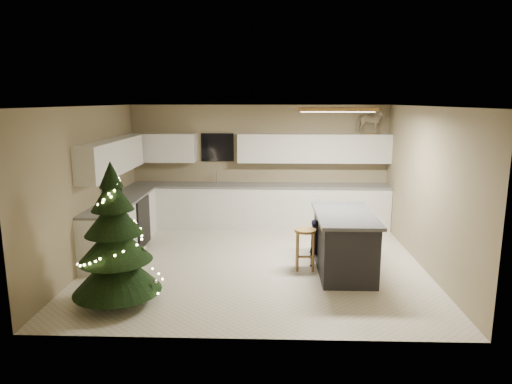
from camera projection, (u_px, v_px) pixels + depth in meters
ground_plane at (255, 263)px, 7.69m from camera, size 5.50×5.50×0.00m
room_shell at (257, 160)px, 7.34m from camera, size 5.52×5.02×2.61m
cabinetry at (213, 198)px, 9.18m from camera, size 5.50×3.20×2.00m
island at (344, 242)px, 7.24m from camera, size 0.90×1.70×0.95m
bar_stool at (305, 239)px, 7.32m from camera, size 0.35×0.35×0.67m
christmas_tree at (115, 246)px, 6.02m from camera, size 1.21×1.17×1.93m
toddler at (316, 243)px, 7.49m from camera, size 0.34×0.33×0.78m
rocking_horse at (370, 121)px, 9.45m from camera, size 0.62×0.39×0.50m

